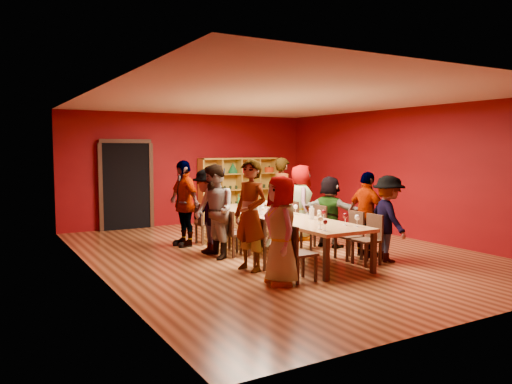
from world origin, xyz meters
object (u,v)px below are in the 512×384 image
person_left_0 (281,230)px  person_left_4 (184,203)px  shelving_unit (238,186)px  chair_person_right_2 (316,225)px  chair_person_left_2 (234,231)px  person_right_4 (283,196)px  person_right_1 (367,214)px  person_right_2 (330,211)px  person_left_3 (208,211)px  chair_person_left_1 (264,240)px  tasting_table (278,218)px  chair_person_right_3 (289,219)px  chair_person_right_4 (271,215)px  chair_person_right_0 (370,236)px  person_left_2 (214,211)px  chair_person_left_3 (222,227)px  person_right_0 (388,219)px  spittoon_bowl (283,212)px  person_right_3 (301,202)px  chair_person_left_0 (296,250)px  chair_person_right_1 (352,232)px  wine_bottle (239,201)px  chair_person_left_4 (203,221)px  person_left_1 (251,215)px

person_left_0 → person_left_4: 3.56m
shelving_unit → chair_person_right_2: (-0.49, -4.35, -0.49)m
chair_person_left_2 → chair_person_right_2: bearing=-6.0°
person_right_4 → person_left_4: bearing=91.0°
person_right_1 → person_right_2: size_ratio=1.09×
person_left_3 → person_right_2: 2.58m
person_left_0 → chair_person_right_2: (2.10, 1.93, -0.33)m
chair_person_left_1 → chair_person_right_2: bearing=27.7°
tasting_table → person_left_4: bearing=130.2°
tasting_table → person_right_2: bearing=-1.3°
chair_person_right_3 → chair_person_right_2: bearing=-90.0°
person_right_2 → chair_person_right_4: (-0.36, 1.78, -0.25)m
person_left_4 → person_right_1: (2.63, -2.74, -0.10)m
chair_person_left_2 → chair_person_right_0: 2.55m
shelving_unit → person_left_4: person_left_4 is taller
chair_person_right_4 → person_left_3: bearing=-153.0°
chair_person_left_1 → chair_person_right_4: size_ratio=1.00×
person_left_4 → person_right_1: 3.80m
person_left_2 → chair_person_left_3: bearing=141.3°
person_right_2 → person_left_3: bearing=52.4°
chair_person_left_1 → chair_person_left_3: 1.65m
person_right_0 → chair_person_right_3: size_ratio=1.77×
chair_person_right_4 → spittoon_bowl: bearing=-115.0°
person_right_0 → person_right_3: size_ratio=0.93×
chair_person_right_4 → person_right_4: bearing=0.0°
chair_person_left_0 → chair_person_right_3: same height
person_left_3 → person_left_4: size_ratio=0.92×
person_right_1 → person_left_2: bearing=59.6°
shelving_unit → person_left_0: 6.78m
chair_person_left_3 → person_left_3: (-0.31, 0.00, 0.34)m
shelving_unit → chair_person_left_1: 5.80m
chair_person_right_1 → person_right_1: bearing=0.0°
chair_person_left_0 → person_right_3: (2.14, 2.94, 0.35)m
spittoon_bowl → wine_bottle: bearing=88.9°
chair_person_right_1 → person_left_0: bearing=-158.8°
chair_person_left_2 → person_right_4: (2.16, 1.59, 0.43)m
shelving_unit → chair_person_left_1: size_ratio=2.70×
chair_person_right_1 → chair_person_right_4: same height
chair_person_left_3 → spittoon_bowl: size_ratio=2.71×
chair_person_right_1 → person_right_2: person_right_2 is taller
tasting_table → chair_person_right_2: size_ratio=5.06×
tasting_table → spittoon_bowl: spittoon_bowl is taller
chair_person_left_1 → chair_person_left_4: (0.00, 2.58, 0.00)m
chair_person_left_3 → chair_person_left_4: (0.00, 0.93, 0.00)m
person_right_2 → wine_bottle: (-1.19, 1.84, 0.11)m
person_left_1 → person_right_0: size_ratio=1.19×
chair_person_left_3 → wine_bottle: wine_bottle is taller
person_left_3 → chair_person_right_3: 2.18m
chair_person_left_2 → chair_person_right_1: (1.82, -1.30, 0.00)m
chair_person_right_0 → wine_bottle: 3.56m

